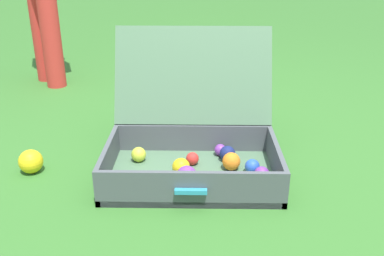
# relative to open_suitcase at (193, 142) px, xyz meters

# --- Properties ---
(ground_plane) EXTENTS (16.00, 16.00, 0.00)m
(ground_plane) POSITION_rel_open_suitcase_xyz_m (0.08, -0.15, -0.12)
(ground_plane) COLOR #336B28
(open_suitcase) EXTENTS (0.66, 0.62, 0.52)m
(open_suitcase) POSITION_rel_open_suitcase_xyz_m (0.00, 0.00, 0.00)
(open_suitcase) COLOR #4C7051
(open_suitcase) RESTS_ON ground
(stray_ball_on_grass) EXTENTS (0.10, 0.10, 0.10)m
(stray_ball_on_grass) POSITION_rel_open_suitcase_xyz_m (-0.65, -0.04, -0.07)
(stray_ball_on_grass) COLOR yellow
(stray_ball_on_grass) RESTS_ON ground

